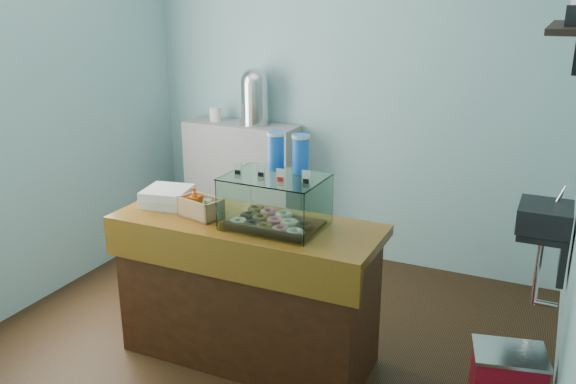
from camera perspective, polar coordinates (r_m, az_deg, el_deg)
The scene contains 9 objects.
ground at distance 4.16m, azimuth -1.99°, elevation -13.25°, with size 3.50×3.50×0.00m, color black.
room_shell at distance 3.57m, azimuth -1.86°, elevation 10.75°, with size 3.54×3.04×2.82m.
counter at distance 3.74m, azimuth -3.84°, elevation -9.08°, with size 1.60×0.60×0.90m.
back_shelf at distance 5.38m, azimuth -4.30°, elevation 0.66°, with size 1.00×0.32×1.10m, color gray.
display_case at distance 3.43m, azimuth -1.02°, elevation -0.46°, with size 0.56×0.41×0.52m.
condiment_crate at distance 3.63m, azimuth -8.24°, elevation -1.38°, with size 0.28×0.21×0.17m.
pastry_boxes at distance 3.88m, azimuth -11.24°, elevation -0.41°, with size 0.32×0.32×0.11m.
coffee_urn at distance 5.15m, azimuth -3.13°, elevation 9.04°, with size 0.26×0.26×0.48m.
red_cooler at distance 3.66m, azimuth 19.81°, elevation -16.07°, with size 0.44×0.37×0.34m.
Camera 1 is at (1.61, -3.16, 2.17)m, focal length 38.00 mm.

